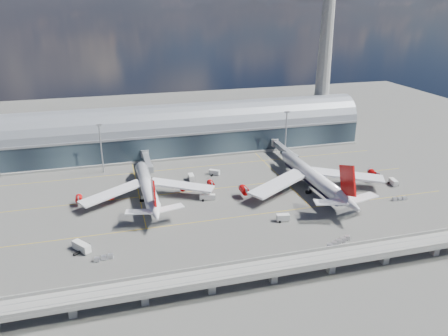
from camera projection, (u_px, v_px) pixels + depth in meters
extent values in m
plane|color=#474744|center=(226.00, 207.00, 186.81)|extent=(500.00, 500.00, 0.00)
cube|color=gold|center=(233.00, 217.00, 177.82)|extent=(200.00, 0.25, 0.01)
cube|color=gold|center=(215.00, 189.00, 204.78)|extent=(200.00, 0.25, 0.01)
cube|color=gold|center=(201.00, 167.00, 231.75)|extent=(200.00, 0.25, 0.01)
cube|color=gold|center=(138.00, 188.00, 205.16)|extent=(0.25, 80.00, 0.01)
cube|color=gold|center=(276.00, 174.00, 222.39)|extent=(0.25, 80.00, 0.01)
cube|color=#1D2730|center=(190.00, 139.00, 254.39)|extent=(200.00, 28.00, 14.00)
cylinder|color=gray|center=(190.00, 127.00, 251.85)|extent=(200.00, 28.00, 28.00)
cube|color=gray|center=(195.00, 134.00, 239.26)|extent=(200.00, 1.00, 1.20)
cube|color=gray|center=(191.00, 149.00, 256.71)|extent=(200.00, 30.00, 1.20)
cube|color=gray|center=(319.00, 131.00, 280.89)|extent=(18.00, 18.00, 8.00)
cone|color=gray|center=(324.00, 66.00, 266.03)|extent=(10.00, 10.00, 90.00)
cube|color=gray|center=(274.00, 267.00, 135.37)|extent=(220.00, 8.50, 1.20)
cube|color=gray|center=(279.00, 271.00, 131.38)|extent=(220.00, 0.40, 1.20)
cube|color=gray|center=(269.00, 257.00, 138.57)|extent=(220.00, 0.40, 1.20)
cube|color=gray|center=(276.00, 268.00, 133.79)|extent=(220.00, 0.12, 0.12)
cube|color=gray|center=(272.00, 263.00, 136.49)|extent=(220.00, 0.12, 0.12)
cube|color=gray|center=(72.00, 309.00, 121.69)|extent=(2.20, 2.20, 5.00)
cube|color=gray|center=(145.00, 297.00, 126.61)|extent=(2.20, 2.20, 5.00)
cube|color=gray|center=(211.00, 286.00, 131.54)|extent=(2.20, 2.20, 5.00)
cube|color=gray|center=(273.00, 275.00, 136.46)|extent=(2.20, 2.20, 5.00)
cube|color=gray|center=(331.00, 266.00, 141.39)|extent=(2.20, 2.20, 5.00)
cube|color=gray|center=(385.00, 257.00, 146.31)|extent=(2.20, 2.20, 5.00)
cube|color=gray|center=(435.00, 248.00, 151.23)|extent=(2.20, 2.20, 5.00)
cylinder|color=gray|center=(101.00, 149.00, 219.41)|extent=(0.70, 0.70, 25.00)
cube|color=gray|center=(99.00, 125.00, 214.81)|extent=(3.00, 0.40, 1.00)
cylinder|color=gray|center=(286.00, 134.00, 244.03)|extent=(0.70, 0.70, 25.00)
cube|color=gray|center=(287.00, 112.00, 239.42)|extent=(3.00, 0.40, 1.00)
cylinder|color=white|center=(147.00, 186.00, 193.78)|extent=(6.44, 48.13, 5.80)
cone|color=white|center=(141.00, 165.00, 217.74)|extent=(5.90, 7.33, 5.80)
cone|color=white|center=(156.00, 213.00, 167.95)|extent=(5.94, 10.95, 5.80)
cube|color=#BD0808|center=(154.00, 193.00, 167.79)|extent=(0.78, 10.84, 12.00)
cube|color=white|center=(112.00, 193.00, 188.51)|extent=(29.10, 20.41, 2.34)
cube|color=white|center=(181.00, 185.00, 196.34)|extent=(29.29, 19.81, 2.34)
cylinder|color=#BD0808|center=(111.00, 195.00, 190.58)|extent=(2.96, 4.57, 2.90)
cylinder|color=#BD0808|center=(79.00, 198.00, 187.09)|extent=(2.96, 4.57, 2.90)
cylinder|color=#BD0808|center=(182.00, 187.00, 198.70)|extent=(2.96, 4.57, 2.90)
cylinder|color=#BD0808|center=(211.00, 184.00, 202.18)|extent=(2.96, 4.57, 2.90)
cylinder|color=gray|center=(143.00, 180.00, 210.50)|extent=(0.45, 0.45, 2.72)
cylinder|color=gray|center=(142.00, 199.00, 191.33)|extent=(0.54, 0.54, 2.72)
cylinder|color=gray|center=(155.00, 197.00, 192.83)|extent=(0.54, 0.54, 2.72)
cylinder|color=black|center=(142.00, 200.00, 191.64)|extent=(2.01, 1.39, 1.36)
cylinder|color=black|center=(155.00, 199.00, 193.14)|extent=(2.01, 1.39, 1.36)
cylinder|color=white|center=(312.00, 176.00, 202.57)|extent=(7.73, 53.68, 6.42)
cone|color=white|center=(285.00, 155.00, 229.43)|extent=(6.64, 9.01, 6.42)
cone|color=white|center=(350.00, 203.00, 173.41)|extent=(6.74, 13.44, 6.42)
cube|color=#BD0808|center=(348.00, 180.00, 173.33)|extent=(1.10, 13.26, 14.66)
cube|color=white|center=(279.00, 183.00, 196.27)|extent=(33.44, 24.11, 2.74)
cube|color=white|center=(347.00, 175.00, 205.57)|extent=(33.83, 22.87, 2.74)
cylinder|color=black|center=(312.00, 179.00, 203.21)|extent=(6.63, 48.17, 5.46)
cylinder|color=#BD0808|center=(276.00, 186.00, 198.79)|extent=(3.68, 5.62, 3.54)
cylinder|color=#BD0808|center=(244.00, 190.00, 194.66)|extent=(3.68, 5.62, 3.54)
cylinder|color=#BD0808|center=(345.00, 177.00, 208.44)|extent=(3.68, 5.62, 3.54)
cylinder|color=#BD0808|center=(373.00, 174.00, 212.57)|extent=(3.68, 5.62, 3.54)
cylinder|color=gray|center=(294.00, 171.00, 221.19)|extent=(0.55, 0.55, 3.32)
cylinder|color=gray|center=(309.00, 190.00, 199.43)|extent=(0.66, 0.66, 3.32)
cylinder|color=gray|center=(322.00, 188.00, 201.33)|extent=(0.66, 0.66, 3.32)
cylinder|color=black|center=(308.00, 192.00, 199.82)|extent=(2.48, 1.72, 1.66)
cylinder|color=black|center=(322.00, 190.00, 201.72)|extent=(2.48, 1.72, 1.66)
cube|color=gray|center=(147.00, 161.00, 224.79)|extent=(3.00, 24.00, 3.00)
cube|color=gray|center=(150.00, 169.00, 214.00)|extent=(3.60, 3.60, 3.40)
cylinder|color=gray|center=(145.00, 154.00, 235.58)|extent=(4.40, 4.40, 4.00)
cylinder|color=gray|center=(150.00, 176.00, 215.27)|extent=(0.50, 0.50, 3.40)
cylinder|color=black|center=(150.00, 178.00, 215.76)|extent=(1.40, 0.80, 0.80)
cube|color=gray|center=(284.00, 150.00, 241.47)|extent=(3.00, 28.00, 3.00)
cube|color=gray|center=(294.00, 158.00, 228.88)|extent=(3.60, 3.60, 3.40)
cylinder|color=gray|center=(275.00, 142.00, 254.05)|extent=(4.40, 4.40, 4.00)
cylinder|color=gray|center=(294.00, 164.00, 230.15)|extent=(0.50, 0.50, 3.40)
cylinder|color=black|center=(294.00, 167.00, 230.64)|extent=(1.40, 0.80, 0.80)
cube|color=silver|center=(81.00, 247.00, 153.65)|extent=(6.76, 7.71, 2.88)
cylinder|color=black|center=(86.00, 246.00, 156.26)|extent=(2.81, 2.48, 1.00)
cylinder|color=black|center=(77.00, 253.00, 151.97)|extent=(2.81, 2.48, 1.00)
cube|color=silver|center=(283.00, 217.00, 174.40)|extent=(5.38, 3.03, 2.66)
cylinder|color=black|center=(286.00, 219.00, 175.43)|extent=(1.26, 2.66, 0.92)
cylinder|color=black|center=(279.00, 221.00, 174.23)|extent=(1.26, 2.66, 0.92)
cube|color=silver|center=(207.00, 197.00, 193.11)|extent=(7.17, 3.54, 2.24)
cylinder|color=black|center=(212.00, 198.00, 194.46)|extent=(1.26, 2.28, 0.78)
cylinder|color=black|center=(203.00, 200.00, 192.47)|extent=(1.26, 2.28, 0.78)
cube|color=silver|center=(393.00, 182.00, 208.43)|extent=(3.18, 6.05, 2.49)
cylinder|color=black|center=(390.00, 183.00, 210.38)|extent=(2.51, 1.27, 0.86)
cylinder|color=black|center=(396.00, 185.00, 207.28)|extent=(2.51, 1.27, 0.86)
cube|color=silver|center=(191.00, 177.00, 213.70)|extent=(2.45, 5.25, 2.72)
cylinder|color=black|center=(191.00, 178.00, 215.64)|extent=(2.63, 0.96, 0.94)
cylinder|color=black|center=(192.00, 181.00, 212.63)|extent=(2.63, 0.96, 0.94)
cube|color=silver|center=(214.00, 172.00, 220.37)|extent=(5.60, 4.94, 2.36)
cylinder|color=black|center=(217.00, 173.00, 222.04)|extent=(2.01, 2.30, 0.82)
cylinder|color=black|center=(212.00, 175.00, 219.47)|extent=(2.01, 2.30, 0.82)
cube|color=gray|center=(97.00, 261.00, 147.99)|extent=(2.32, 1.75, 0.26)
cube|color=#B5B5BA|center=(97.00, 259.00, 147.74)|extent=(1.96, 1.61, 1.32)
cube|color=gray|center=(104.00, 259.00, 148.91)|extent=(2.32, 1.75, 0.26)
cube|color=#B5B5BA|center=(104.00, 258.00, 148.65)|extent=(1.96, 1.61, 1.32)
cube|color=gray|center=(111.00, 258.00, 149.82)|extent=(2.32, 1.75, 0.26)
cube|color=#B5B5BA|center=(110.00, 256.00, 149.57)|extent=(1.96, 1.61, 1.32)
cube|color=gray|center=(329.00, 247.00, 156.01)|extent=(2.61, 2.17, 0.28)
cube|color=#B5B5BA|center=(330.00, 246.00, 155.74)|extent=(2.23, 1.96, 1.39)
cube|color=gray|center=(334.00, 245.00, 157.33)|extent=(2.61, 2.17, 0.28)
cube|color=#B5B5BA|center=(334.00, 244.00, 157.06)|extent=(2.23, 1.96, 1.39)
cube|color=gray|center=(338.00, 243.00, 158.65)|extent=(2.61, 2.17, 0.28)
cube|color=#B5B5BA|center=(339.00, 241.00, 158.38)|extent=(2.23, 1.96, 1.39)
cube|color=gray|center=(343.00, 241.00, 159.97)|extent=(2.61, 2.17, 0.28)
cube|color=#B5B5BA|center=(343.00, 239.00, 159.70)|extent=(2.23, 1.96, 1.39)
cube|color=gray|center=(347.00, 239.00, 161.29)|extent=(2.61, 2.17, 0.28)
cube|color=#B5B5BA|center=(347.00, 237.00, 161.02)|extent=(2.23, 1.96, 1.39)
cube|color=gray|center=(394.00, 200.00, 192.63)|extent=(2.25, 1.60, 0.27)
cube|color=#B5B5BA|center=(395.00, 199.00, 192.38)|extent=(1.89, 1.48, 1.34)
cube|color=gray|center=(399.00, 200.00, 193.03)|extent=(2.25, 1.60, 0.27)
cube|color=#B5B5BA|center=(399.00, 198.00, 192.77)|extent=(1.89, 1.48, 1.34)
cube|color=gray|center=(404.00, 199.00, 193.43)|extent=(2.25, 1.60, 0.27)
cube|color=#B5B5BA|center=(404.00, 198.00, 193.17)|extent=(1.89, 1.48, 1.34)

